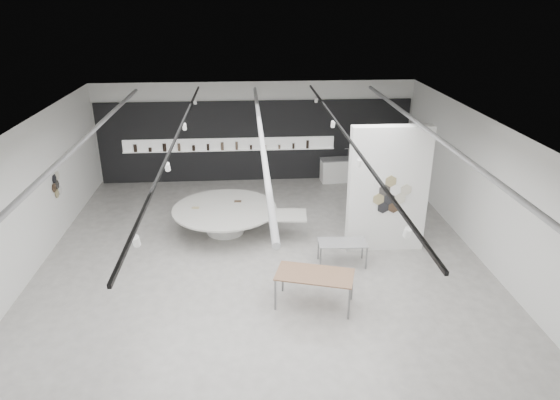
{
  "coord_description": "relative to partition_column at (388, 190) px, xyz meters",
  "views": [
    {
      "loc": [
        -0.38,
        -11.54,
        6.85
      ],
      "look_at": [
        0.53,
        1.2,
        1.49
      ],
      "focal_mm": 32.0,
      "sensor_mm": 36.0,
      "label": 1
    }
  ],
  "objects": [
    {
      "name": "back_wall_display",
      "position": [
        -3.58,
        5.94,
        -0.26
      ],
      "size": [
        11.8,
        0.27,
        3.1
      ],
      "color": "black",
      "rests_on": "ground"
    },
    {
      "name": "room",
      "position": [
        -3.59,
        -1.0,
        0.27
      ],
      "size": [
        12.02,
        14.02,
        3.82
      ],
      "color": "#A6A39D",
      "rests_on": "ground"
    },
    {
      "name": "sample_table_stone",
      "position": [
        -1.37,
        -0.85,
        -1.19
      ],
      "size": [
        1.32,
        0.7,
        0.66
      ],
      "rotation": [
        0.0,
        0.0,
        -0.04
      ],
      "color": "gray",
      "rests_on": "ground"
    },
    {
      "name": "partition_column",
      "position": [
        0.0,
        0.0,
        0.0
      ],
      "size": [
        2.2,
        0.38,
        3.6
      ],
      "color": "white",
      "rests_on": "ground"
    },
    {
      "name": "display_island",
      "position": [
        -4.51,
        1.32,
        -1.28
      ],
      "size": [
        4.16,
        3.42,
        0.81
      ],
      "rotation": [
        0.0,
        0.0,
        -0.08
      ],
      "color": "white",
      "rests_on": "ground"
    },
    {
      "name": "kitchen_counter",
      "position": [
        -0.21,
        5.53,
        -1.34
      ],
      "size": [
        1.65,
        0.74,
        1.26
      ],
      "rotation": [
        0.0,
        0.0,
        0.07
      ],
      "color": "white",
      "rests_on": "ground"
    },
    {
      "name": "sample_table_wood",
      "position": [
        -2.37,
        -2.69,
        -1.03
      ],
      "size": [
        1.96,
        1.36,
        0.83
      ],
      "rotation": [
        0.0,
        0.0,
        -0.29
      ],
      "color": "brown",
      "rests_on": "ground"
    }
  ]
}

